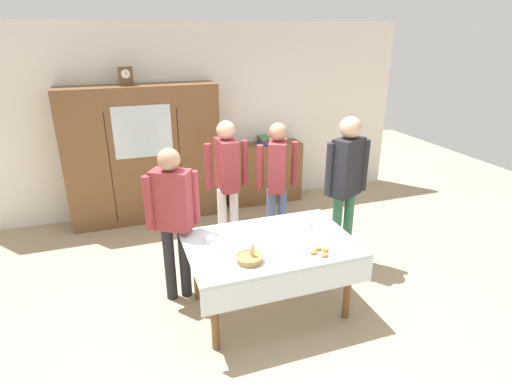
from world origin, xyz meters
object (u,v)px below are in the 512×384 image
dining_table (271,253)px  tea_cup_mid_left (309,224)px  spoon_far_left (285,222)px  person_behind_table_left (277,175)px  pastry_plate (320,253)px  person_beside_shelf (227,174)px  person_near_right_end (346,177)px  book_stack (263,140)px  tea_cup_center (209,239)px  mantel_clock (126,76)px  spoon_center (252,234)px  person_behind_table_right (173,211)px  bread_basket (250,258)px  wall_cabinet (144,155)px  bookshelf_low (263,173)px  spoon_back_edge (257,227)px  tea_cup_mid_right (234,228)px

dining_table → tea_cup_mid_left: size_ratio=11.98×
spoon_far_left → person_behind_table_left: size_ratio=0.07×
pastry_plate → person_beside_shelf: (-0.39, 1.65, 0.24)m
dining_table → person_near_right_end: 1.31m
spoon_far_left → person_behind_table_left: 0.84m
book_stack → tea_cup_center: 2.81m
mantel_clock → spoon_center: mantel_clock is taller
pastry_plate → book_stack: bearing=79.4°
person_behind_table_left → person_behind_table_right: bearing=-154.4°
bread_basket → spoon_far_left: (0.59, 0.62, -0.03)m
pastry_plate → dining_table: bearing=135.1°
wall_cabinet → spoon_far_left: wall_cabinet is taller
bookshelf_low → spoon_center: (-1.00, -2.41, 0.27)m
mantel_clock → book_stack: bearing=1.5°
book_stack → spoon_back_edge: size_ratio=1.84×
spoon_back_edge → spoon_center: bearing=-127.1°
mantel_clock → spoon_center: size_ratio=2.02×
spoon_center → person_beside_shelf: 1.11m
wall_cabinet → person_behind_table_left: wall_cabinet is taller
person_behind_table_left → spoon_far_left: bearing=-106.1°
bread_basket → person_beside_shelf: 1.59m
bookshelf_low → spoon_far_left: bookshelf_low is taller
tea_cup_mid_right → book_stack: bearing=63.3°
spoon_far_left → person_near_right_end: 0.89m
wall_cabinet → bookshelf_low: size_ratio=1.74×
spoon_center → tea_cup_mid_right: bearing=136.1°
bookshelf_low → person_near_right_end: (0.21, -2.07, 0.60)m
tea_cup_mid_left → person_beside_shelf: (-0.54, 1.11, 0.22)m
tea_cup_mid_right → spoon_back_edge: (0.24, -0.01, -0.02)m
wall_cabinet → tea_cup_mid_right: size_ratio=16.00×
person_behind_table_right → wall_cabinet: bearing=92.4°
bookshelf_low → person_behind_table_right: size_ratio=0.75×
tea_cup_mid_right → tea_cup_center: (-0.28, -0.14, -0.00)m
bookshelf_low → book_stack: size_ratio=5.48×
wall_cabinet → tea_cup_center: size_ratio=16.00×
mantel_clock → spoon_back_edge: mantel_clock is taller
tea_cup_mid_left → pastry_plate: tea_cup_mid_left is taller
tea_cup_mid_left → dining_table: bearing=-156.8°
spoon_back_edge → person_near_right_end: bearing=10.6°
tea_cup_mid_right → spoon_back_edge: bearing=-2.0°
mantel_clock → spoon_center: 2.84m
tea_cup_mid_right → spoon_far_left: 0.55m
bread_basket → spoon_center: bearing=68.6°
tea_cup_mid_left → person_near_right_end: person_near_right_end is taller
tea_cup_mid_left → person_near_right_end: bearing=30.4°
wall_cabinet → tea_cup_center: bearing=-81.2°
person_near_right_end → person_behind_table_left: size_ratio=1.09×
spoon_back_edge → tea_cup_center: bearing=-165.8°
tea_cup_mid_left → mantel_clock: bearing=122.4°
tea_cup_mid_right → person_behind_table_left: size_ratio=0.08×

